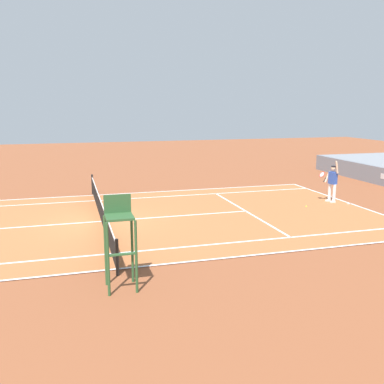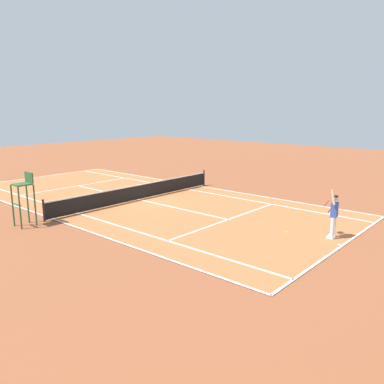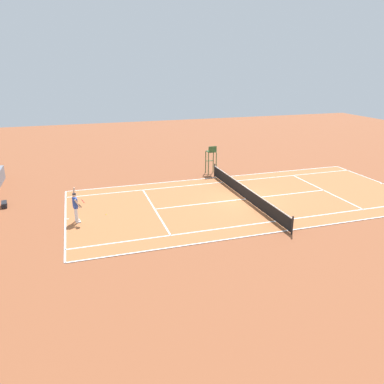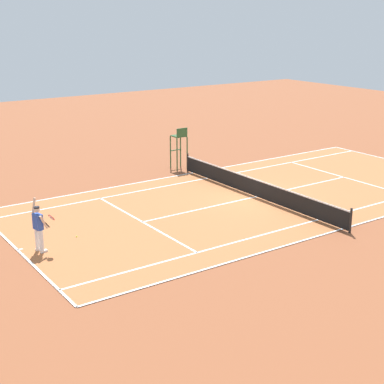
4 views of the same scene
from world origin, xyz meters
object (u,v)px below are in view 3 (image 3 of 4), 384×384
(tennis_player, at_px, (76,207))
(equipment_bag, at_px, (4,204))
(tennis_ball, at_px, (106,215))
(umpire_chair, at_px, (211,156))

(tennis_player, xyz_separation_m, equipment_bag, (4.14, 4.51, -0.83))
(tennis_ball, height_order, umpire_chair, umpire_chair)
(tennis_player, xyz_separation_m, umpire_chair, (7.42, -11.21, 0.56))
(equipment_bag, bearing_deg, umpire_chair, -78.21)
(tennis_ball, height_order, equipment_bag, equipment_bag)
(tennis_ball, distance_m, equipment_bag, 7.17)
(tennis_player, height_order, umpire_chair, umpire_chair)
(umpire_chair, bearing_deg, tennis_ball, 125.71)
(tennis_player, distance_m, umpire_chair, 13.46)
(umpire_chair, relative_size, equipment_bag, 2.61)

